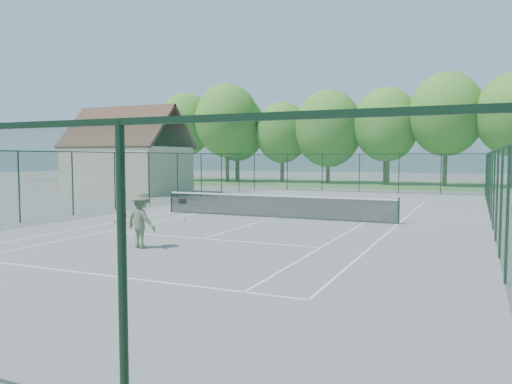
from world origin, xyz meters
TOP-DOWN VIEW (x-y plane):
  - ground at (0.00, 0.00)m, footprint 140.00×140.00m
  - grass_far at (0.00, 30.00)m, footprint 80.00×16.00m
  - court_lines at (0.00, 0.00)m, footprint 11.05×23.85m
  - tennis_net at (0.00, 0.00)m, footprint 11.08×0.08m
  - fence_enclosure at (0.00, 0.00)m, footprint 18.05×36.05m
  - utility_building at (-16.00, 10.00)m, footprint 8.60×6.27m
  - tree_line_far at (0.00, 30.00)m, footprint 39.40×6.40m
  - sports_bag_a at (-8.44, 1.41)m, footprint 0.45×0.32m
  - sports_bag_b at (-7.46, 4.14)m, footprint 0.41×0.26m
  - tennis_player at (-0.85, -8.66)m, footprint 2.20×0.91m

SIDE VIEW (x-z plane):
  - ground at x=0.00m, z-range 0.00..0.00m
  - court_lines at x=0.00m, z-range 0.00..0.01m
  - grass_far at x=0.00m, z-range 0.00..0.01m
  - sports_bag_b at x=-7.46m, z-range 0.00..0.30m
  - sports_bag_a at x=-8.44m, z-range 0.00..0.33m
  - tennis_net at x=0.00m, z-range 0.03..1.13m
  - tennis_player at x=-0.85m, z-range 0.00..1.71m
  - fence_enclosure at x=0.00m, z-range 0.05..3.07m
  - utility_building at x=-16.00m, z-range -0.20..6.44m
  - tree_line_far at x=0.00m, z-range 1.14..10.84m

